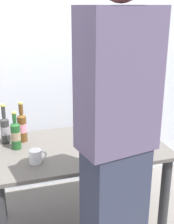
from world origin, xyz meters
name	(u,v)px	position (x,y,z in m)	size (l,w,h in m)	color
desk	(77,162)	(0.00, 0.00, 0.58)	(1.25, 0.75, 0.71)	#56514C
laptop	(120,132)	(0.35, 0.03, 0.76)	(0.45, 0.46, 0.23)	black
beer_bottle_green	(5,129)	(-0.49, 0.20, 0.82)	(0.06, 0.06, 0.30)	#333333
beer_bottle_brown	(16,135)	(-0.42, 0.08, 0.82)	(0.07, 0.07, 0.27)	#1E5123
beer_bottle_amber	(22,126)	(-0.36, 0.20, 0.83)	(0.07, 0.07, 0.30)	brown
person_figure	(116,147)	(0.05, -0.62, 0.98)	(0.42, 0.33, 1.91)	#2D3347
coffee_mug	(36,156)	(-0.32, -0.17, 0.76)	(0.11, 0.08, 0.09)	white
back_wall	(54,51)	(0.00, 0.73, 1.30)	(6.00, 0.10, 2.60)	silver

